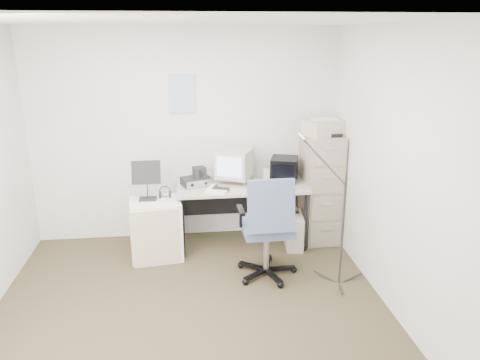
{
  "coord_description": "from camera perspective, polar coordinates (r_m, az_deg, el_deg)",
  "views": [
    {
      "loc": [
        -0.01,
        -3.67,
        2.43
      ],
      "look_at": [
        0.55,
        0.95,
        0.95
      ],
      "focal_mm": 35.0,
      "sensor_mm": 36.0,
      "label": 1
    }
  ],
  "objects": [
    {
      "name": "pc_tower",
      "position": [
        5.56,
        6.56,
        -6.14
      ],
      "size": [
        0.24,
        0.44,
        0.4
      ],
      "primitive_type": "cube",
      "rotation": [
        0.0,
        0.0,
        -0.11
      ],
      "color": "#BEAD92",
      "rests_on": "floor"
    },
    {
      "name": "mouse",
      "position": [
        5.28,
        3.66,
        -0.98
      ],
      "size": [
        0.09,
        0.12,
        0.03
      ],
      "primitive_type": "cube",
      "rotation": [
        0.0,
        0.0,
        0.3
      ],
      "color": "black",
      "rests_on": "desk"
    },
    {
      "name": "printer",
      "position": [
        5.44,
        10.28,
        6.31
      ],
      "size": [
        0.52,
        0.44,
        0.17
      ],
      "primitive_type": "cube",
      "rotation": [
        0.0,
        0.0,
        0.36
      ],
      "color": "#BEAD92",
      "rests_on": "filing_cabinet"
    },
    {
      "name": "mic_stand",
      "position": [
        4.63,
        12.53,
        -4.24
      ],
      "size": [
        0.03,
        0.03,
        1.47
      ],
      "primitive_type": "cylinder",
      "rotation": [
        0.0,
        0.0,
        2.1
      ],
      "color": "black",
      "rests_on": "floor"
    },
    {
      "name": "music_stand",
      "position": [
        5.16,
        -11.3,
        0.02
      ],
      "size": [
        0.35,
        0.27,
        0.45
      ],
      "primitive_type": "cube",
      "rotation": [
        0.0,
        0.0,
        0.38
      ],
      "color": "black",
      "rests_on": "side_cart"
    },
    {
      "name": "ceiling",
      "position": [
        3.67,
        -7.14,
        18.64
      ],
      "size": [
        3.6,
        3.6,
        0.01
      ],
      "primitive_type": "cube",
      "color": "white",
      "rests_on": "ground"
    },
    {
      "name": "crt_monitor",
      "position": [
        5.44,
        -0.64,
        1.66
      ],
      "size": [
        0.49,
        0.5,
        0.41
      ],
      "primitive_type": "cube",
      "rotation": [
        0.0,
        0.0,
        -0.43
      ],
      "color": "#BEAD92",
      "rests_on": "desk"
    },
    {
      "name": "side_cart",
      "position": [
        5.29,
        -10.16,
        -5.95
      ],
      "size": [
        0.59,
        0.49,
        0.67
      ],
      "primitive_type": "cube",
      "rotation": [
        0.0,
        0.0,
        0.12
      ],
      "color": "white",
      "rests_on": "floor"
    },
    {
      "name": "wall_back",
      "position": [
        5.59,
        -6.68,
        5.35
      ],
      "size": [
        3.6,
        0.02,
        2.5
      ],
      "primitive_type": "cube",
      "color": "silver",
      "rests_on": "ground"
    },
    {
      "name": "wall_front",
      "position": [
        2.21,
        -5.82,
        -14.71
      ],
      "size": [
        3.6,
        0.02,
        2.5
      ],
      "primitive_type": "cube",
      "color": "silver",
      "rests_on": "ground"
    },
    {
      "name": "papers",
      "position": [
        5.27,
        -2.65,
        -1.07
      ],
      "size": [
        0.33,
        0.38,
        0.02
      ],
      "primitive_type": "cube",
      "rotation": [
        0.0,
        0.0,
        -0.37
      ],
      "color": "white",
      "rests_on": "desk"
    },
    {
      "name": "radio_receiver",
      "position": [
        5.43,
        -5.36,
        -0.15
      ],
      "size": [
        0.38,
        0.32,
        0.09
      ],
      "primitive_type": "cube",
      "rotation": [
        0.0,
        0.0,
        0.33
      ],
      "color": "black",
      "rests_on": "desk"
    },
    {
      "name": "office_chair",
      "position": [
        4.76,
        3.29,
        -5.57
      ],
      "size": [
        0.65,
        0.65,
        1.11
      ],
      "primitive_type": "cube",
      "rotation": [
        0.0,
        0.0,
        0.02
      ],
      "color": "#4B5881",
      "rests_on": "floor"
    },
    {
      "name": "desk_speaker",
      "position": [
        5.51,
        3.24,
        0.52
      ],
      "size": [
        0.09,
        0.09,
        0.16
      ],
      "primitive_type": "cube",
      "rotation": [
        0.0,
        0.0,
        0.03
      ],
      "color": "#C1B796",
      "rests_on": "desk"
    },
    {
      "name": "radio_speaker",
      "position": [
        5.37,
        -4.97,
        0.91
      ],
      "size": [
        0.17,
        0.16,
        0.13
      ],
      "primitive_type": "cube",
      "rotation": [
        0.0,
        0.0,
        0.31
      ],
      "color": "black",
      "rests_on": "radio_receiver"
    },
    {
      "name": "wall_right",
      "position": [
        4.25,
        18.57,
        0.62
      ],
      "size": [
        0.02,
        3.6,
        2.5
      ],
      "primitive_type": "cube",
      "color": "silver",
      "rests_on": "ground"
    },
    {
      "name": "keyboard",
      "position": [
        5.29,
        -0.25,
        -0.94
      ],
      "size": [
        0.52,
        0.34,
        0.03
      ],
      "primitive_type": "cube",
      "rotation": [
        0.0,
        0.0,
        -0.36
      ],
      "color": "#BEAD92",
      "rests_on": "desk"
    },
    {
      "name": "desk",
      "position": [
        5.55,
        0.2,
        -4.18
      ],
      "size": [
        1.5,
        0.7,
        0.73
      ],
      "primitive_type": "cube",
      "color": "#9E9E9E",
      "rests_on": "floor"
    },
    {
      "name": "filing_cabinet",
      "position": [
        5.67,
        9.74,
        -0.9
      ],
      "size": [
        0.4,
        0.6,
        1.3
      ],
      "primitive_type": "cube",
      "color": "tan",
      "rests_on": "floor"
    },
    {
      "name": "wall_calendar",
      "position": [
        5.5,
        -7.08,
        10.41
      ],
      "size": [
        0.3,
        0.02,
        0.44
      ],
      "primitive_type": "cube",
      "color": "white",
      "rests_on": "wall_back"
    },
    {
      "name": "crt_tv",
      "position": [
        5.58,
        5.4,
        1.32
      ],
      "size": [
        0.39,
        0.4,
        0.28
      ],
      "primitive_type": "cube",
      "rotation": [
        0.0,
        0.0,
        -0.29
      ],
      "color": "black",
      "rests_on": "desk"
    },
    {
      "name": "floor",
      "position": [
        4.4,
        -5.87,
        -16.04
      ],
      "size": [
        3.6,
        3.6,
        0.01
      ],
      "primitive_type": "cube",
      "color": "#332B18",
      "rests_on": "ground"
    },
    {
      "name": "headphones",
      "position": [
        5.24,
        -9.12,
        -1.66
      ],
      "size": [
        0.17,
        0.17,
        0.03
      ],
      "primitive_type": "torus",
      "rotation": [
        0.0,
        0.0,
        0.17
      ],
      "color": "black",
      "rests_on": "side_cart"
    }
  ]
}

